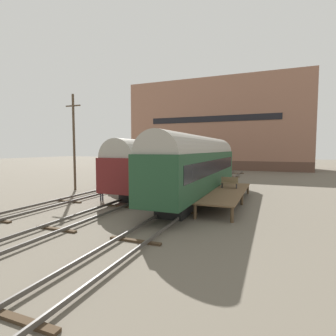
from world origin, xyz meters
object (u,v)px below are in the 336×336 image
train_car_brown (152,158)px  person_worker (101,187)px  train_car_maroon (163,162)px  bench (229,182)px  train_car_green (199,163)px  utility_pole (74,141)px

train_car_brown → person_worker: bearing=-81.3°
train_car_maroon → train_car_brown: 8.76m
train_car_brown → person_worker: (2.22, -14.57, -1.86)m
train_car_maroon → person_worker: (-2.52, -7.21, -1.77)m
bench → train_car_green: bearing=-161.1°
train_car_green → utility_pole: 13.38m
train_car_brown → utility_pole: size_ratio=1.78×
train_car_green → bench: 3.05m
utility_pole → train_car_maroon: bearing=22.7°
bench → person_worker: bench is taller
train_car_brown → utility_pole: utility_pole is taller
train_car_maroon → bench: train_car_maroon is taller
train_car_green → bench: (2.45, 0.84, -1.61)m
train_car_green → bench: size_ratio=13.23×
person_worker → train_car_green: bearing=27.2°
bench → train_car_brown: bearing=140.1°
person_worker → train_car_maroon: bearing=70.7°
train_car_green → utility_pole: utility_pole is taller
train_car_brown → bench: train_car_brown is taller
train_car_maroon → train_car_green: bearing=-36.2°
train_car_green → bench: bearing=18.9°
person_worker → utility_pole: size_ratio=0.18×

